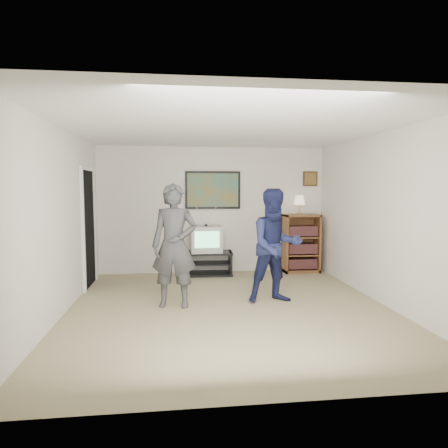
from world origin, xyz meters
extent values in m
cube|color=#78694C|center=(0.00, 0.00, 0.00)|extent=(4.50, 5.00, 0.01)
cube|color=white|center=(0.00, 0.00, 2.50)|extent=(4.50, 5.00, 0.01)
cube|color=beige|center=(0.00, 2.50, 1.25)|extent=(4.50, 0.01, 2.50)
cube|color=beige|center=(-2.25, 0.00, 1.25)|extent=(0.01, 5.00, 2.50)
cube|color=beige|center=(2.25, 0.00, 1.25)|extent=(0.01, 5.00, 2.50)
cube|color=black|center=(-0.11, 2.23, 0.43)|extent=(0.93, 0.54, 0.04)
cube|color=black|center=(-0.11, 2.23, 0.02)|extent=(0.93, 0.54, 0.04)
cube|color=black|center=(-0.53, 2.23, 0.23)|extent=(0.06, 0.49, 0.45)
cube|color=black|center=(0.32, 2.23, 0.23)|extent=(0.06, 0.49, 0.45)
imported|color=#39393C|center=(-0.76, 0.21, 0.88)|extent=(0.70, 0.51, 1.76)
imported|color=#191E45|center=(0.72, 0.26, 0.84)|extent=(0.89, 0.72, 1.69)
cube|color=white|center=(-0.74, 0.41, 1.14)|extent=(0.04, 0.13, 0.04)
cube|color=white|center=(0.78, 0.53, 1.13)|extent=(0.05, 0.11, 0.03)
cube|color=black|center=(0.00, 2.48, 1.65)|extent=(1.10, 0.03, 0.75)
cube|color=white|center=(-0.55, 2.48, 1.95)|extent=(0.28, 0.02, 0.14)
cube|color=#332310|center=(2.00, 2.48, 1.88)|extent=(0.30, 0.03, 0.30)
cube|color=black|center=(-2.23, 1.60, 1.00)|extent=(0.03, 0.85, 2.00)
camera|label=1|loc=(-0.74, -5.44, 1.70)|focal=32.00mm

